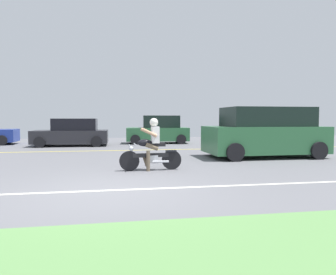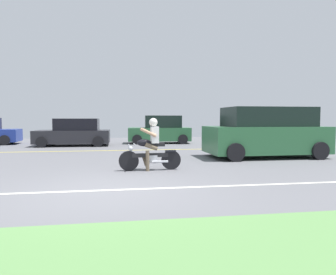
{
  "view_description": "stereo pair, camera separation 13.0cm",
  "coord_description": "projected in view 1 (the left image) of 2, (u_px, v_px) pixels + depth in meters",
  "views": [
    {
      "loc": [
        0.05,
        -6.51,
        1.47
      ],
      "look_at": [
        1.84,
        3.63,
        0.85
      ],
      "focal_mm": 33.98,
      "sensor_mm": 36.0,
      "label": 1
    },
    {
      "loc": [
        0.18,
        -6.53,
        1.47
      ],
      "look_at": [
        1.84,
        3.63,
        0.85
      ],
      "focal_mm": 33.98,
      "sensor_mm": 36.0,
      "label": 2
    }
  ],
  "objects": [
    {
      "name": "ground",
      "position": [
        111.0,
        169.0,
        9.43
      ],
      "size": [
        56.0,
        30.0,
        0.04
      ],
      "primitive_type": "cube",
      "color": "slate"
    },
    {
      "name": "lane_line_near",
      "position": [
        110.0,
        190.0,
        6.5
      ],
      "size": [
        50.4,
        0.12,
        0.01
      ],
      "primitive_type": "cube",
      "color": "silver",
      "rests_on": "ground"
    },
    {
      "name": "lane_line_far",
      "position": [
        111.0,
        151.0,
        14.54
      ],
      "size": [
        50.4,
        0.12,
        0.01
      ],
      "primitive_type": "cube",
      "color": "yellow",
      "rests_on": "ground"
    },
    {
      "name": "motorcyclist",
      "position": [
        151.0,
        148.0,
        9.01
      ],
      "size": [
        1.78,
        0.58,
        1.49
      ],
      "color": "black",
      "rests_on": "ground"
    },
    {
      "name": "suv_nearby",
      "position": [
        265.0,
        133.0,
        12.11
      ],
      "size": [
        4.61,
        2.28,
        1.89
      ],
      "color": "#2D663D",
      "rests_on": "ground"
    },
    {
      "name": "parked_car_1",
      "position": [
        72.0,
        133.0,
        17.08
      ],
      "size": [
        3.92,
        2.1,
        1.47
      ],
      "color": "#232328",
      "rests_on": "ground"
    },
    {
      "name": "parked_car_2",
      "position": [
        159.0,
        130.0,
        18.85
      ],
      "size": [
        3.74,
        2.01,
        1.64
      ],
      "color": "#2D663D",
      "rests_on": "ground"
    }
  ]
}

